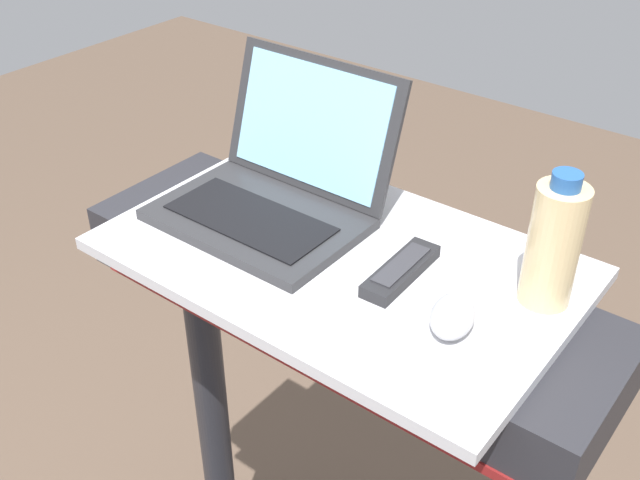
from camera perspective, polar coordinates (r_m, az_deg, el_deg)
name	(u,v)px	position (r m, az deg, el deg)	size (l,w,h in m)	color
desk_board	(340,258)	(1.19, 1.48, -1.36)	(0.72, 0.46, 0.02)	silver
laptop	(275,187)	(1.26, -3.40, 4.00)	(0.34, 0.30, 0.23)	#2D2D30
computer_mouse	(453,316)	(1.05, 9.95, -5.63)	(0.06, 0.10, 0.03)	#B2B2B7
water_bottle	(554,244)	(1.08, 17.18, -0.30)	(0.07, 0.07, 0.20)	beige
tv_remote	(401,270)	(1.13, 6.10, -2.29)	(0.05, 0.16, 0.02)	#232326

